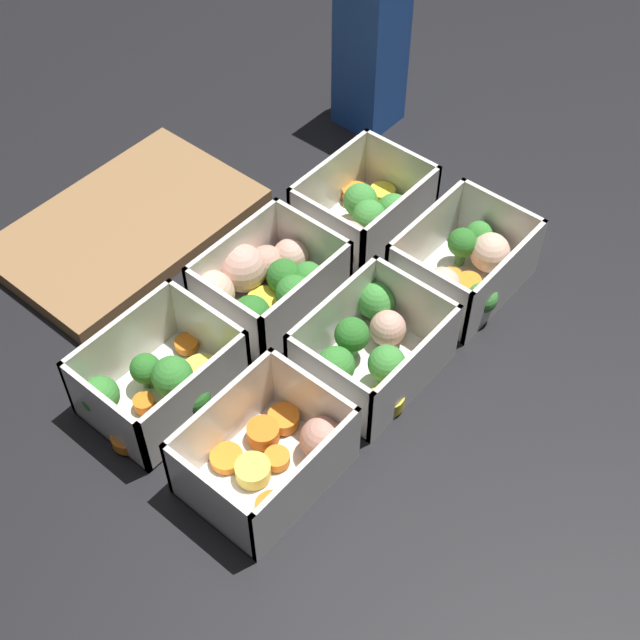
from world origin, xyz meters
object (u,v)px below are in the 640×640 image
(container_near_center, at_px, (371,347))
(container_far_center, at_px, (262,283))
(container_near_left, at_px, (275,453))
(container_near_right, at_px, (467,265))
(container_far_right, at_px, (363,216))
(container_far_left, at_px, (160,382))
(juice_carton, at_px, (371,52))

(container_near_center, bearing_deg, container_far_center, 92.58)
(container_near_left, bearing_deg, container_near_center, 3.28)
(container_near_right, height_order, container_far_right, same)
(container_far_left, bearing_deg, container_near_right, -22.77)
(container_near_right, relative_size, container_far_center, 0.90)
(container_near_center, height_order, container_far_center, same)
(container_far_left, height_order, juice_carton, juice_carton)
(container_near_left, relative_size, container_far_left, 0.98)
(container_near_right, xyz_separation_m, container_far_center, (-0.16, 0.14, 0.00))
(container_near_center, xyz_separation_m, container_far_left, (-0.16, 0.12, 0.00))
(container_near_right, height_order, container_far_center, same)
(container_near_left, distance_m, container_far_right, 0.31)
(container_far_center, xyz_separation_m, juice_carton, (0.31, 0.11, 0.07))
(container_near_right, height_order, container_far_left, same)
(container_near_left, bearing_deg, container_far_right, 24.15)
(container_far_center, bearing_deg, container_far_right, -6.77)
(container_near_left, height_order, juice_carton, juice_carton)
(container_near_center, bearing_deg, container_near_left, -176.72)
(container_near_right, relative_size, juice_carton, 0.67)
(container_near_left, distance_m, container_near_center, 0.15)
(container_near_center, relative_size, container_far_right, 0.86)
(container_far_right, bearing_deg, container_near_right, -84.29)
(container_near_left, distance_m, container_far_left, 0.13)
(container_near_right, xyz_separation_m, container_far_right, (-0.01, 0.13, 0.00))
(container_far_right, bearing_deg, container_far_center, 173.23)
(container_near_left, xyz_separation_m, juice_carton, (0.45, 0.25, 0.07))
(container_far_left, bearing_deg, container_far_right, -0.64)
(container_near_right, distance_m, container_far_right, 0.13)
(container_far_center, xyz_separation_m, container_far_right, (0.14, -0.02, 0.00))
(container_far_center, bearing_deg, container_near_center, -87.42)
(container_near_center, xyz_separation_m, container_near_right, (0.15, -0.01, -0.00))
(container_far_center, distance_m, juice_carton, 0.34)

